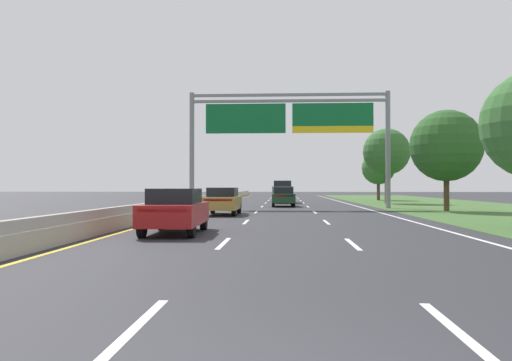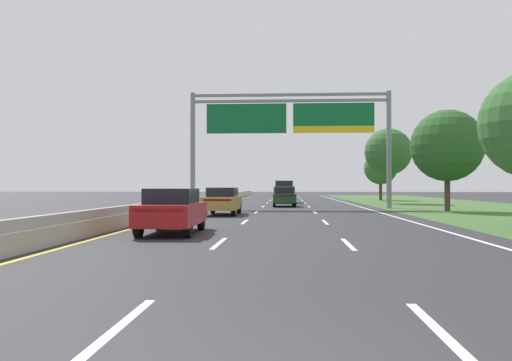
# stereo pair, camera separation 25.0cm
# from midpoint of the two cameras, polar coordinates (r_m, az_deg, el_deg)

# --- Properties ---
(ground_plane) EXTENTS (220.00, 220.00, 0.00)m
(ground_plane) POSITION_cam_midpoint_polar(r_m,az_deg,el_deg) (39.44, 3.02, -3.02)
(ground_plane) COLOR #2B2B30
(lane_striping) EXTENTS (11.96, 106.00, 0.01)m
(lane_striping) POSITION_cam_midpoint_polar(r_m,az_deg,el_deg) (38.98, 3.02, -3.05)
(lane_striping) COLOR white
(lane_striping) RESTS_ON ground
(grass_verge_right) EXTENTS (14.00, 110.00, 0.02)m
(grass_verge_right) POSITION_cam_midpoint_polar(r_m,az_deg,el_deg) (41.83, 22.53, -2.83)
(grass_verge_right) COLOR #3D602D
(grass_verge_right) RESTS_ON ground
(median_barrier_concrete) EXTENTS (0.60, 110.00, 0.85)m
(median_barrier_concrete) POSITION_cam_midpoint_polar(r_m,az_deg,el_deg) (39.97, -6.49, -2.48)
(median_barrier_concrete) COLOR #A8A399
(median_barrier_concrete) RESTS_ON ground
(overhead_sign_gantry) EXTENTS (15.06, 0.42, 8.74)m
(overhead_sign_gantry) POSITION_cam_midpoint_polar(r_m,az_deg,el_deg) (39.12, 3.46, 6.16)
(overhead_sign_gantry) COLOR gray
(overhead_sign_gantry) RESTS_ON ground
(pickup_truck_grey) EXTENTS (2.06, 5.42, 2.20)m
(pickup_truck_grey) POSITION_cam_midpoint_polar(r_m,az_deg,el_deg) (51.30, 2.79, -1.27)
(pickup_truck_grey) COLOR slate
(pickup_truck_grey) RESTS_ON ground
(car_red_left_lane_sedan) EXTENTS (1.92, 4.44, 1.57)m
(car_red_left_lane_sedan) POSITION_cam_midpoint_polar(r_m,az_deg,el_deg) (18.32, -9.25, -3.23)
(car_red_left_lane_sedan) COLOR maroon
(car_red_left_lane_sedan) RESTS_ON ground
(car_gold_left_lane_sedan) EXTENTS (1.86, 4.42, 1.57)m
(car_gold_left_lane_sedan) POSITION_cam_midpoint_polar(r_m,az_deg,el_deg) (29.93, -3.91, -2.22)
(car_gold_left_lane_sedan) COLOR #A38438
(car_gold_left_lane_sedan) RESTS_ON ground
(car_darkgreen_centre_lane_sedan) EXTENTS (1.93, 4.44, 1.57)m
(car_darkgreen_centre_lane_sedan) POSITION_cam_midpoint_polar(r_m,az_deg,el_deg) (42.13, 2.82, -1.76)
(car_darkgreen_centre_lane_sedan) COLOR #193D23
(car_darkgreen_centre_lane_sedan) RESTS_ON ground
(roadside_tree_mid) EXTENTS (4.67, 4.67, 6.63)m
(roadside_tree_mid) POSITION_cam_midpoint_polar(r_m,az_deg,el_deg) (35.99, 20.00, 3.61)
(roadside_tree_mid) COLOR #4C3823
(roadside_tree_mid) RESTS_ON ground
(roadside_tree_far) EXTENTS (4.44, 4.44, 7.15)m
(roadside_tree_far) POSITION_cam_midpoint_polar(r_m,az_deg,el_deg) (50.80, 14.01, 3.07)
(roadside_tree_far) COLOR #4C3823
(roadside_tree_far) RESTS_ON ground
(roadside_tree_distant) EXTENTS (3.82, 3.82, 5.67)m
(roadside_tree_distant) POSITION_cam_midpoint_polar(r_m,az_deg,el_deg) (61.75, 13.18, 1.34)
(roadside_tree_distant) COLOR #4C3823
(roadside_tree_distant) RESTS_ON ground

